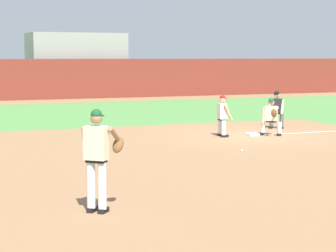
% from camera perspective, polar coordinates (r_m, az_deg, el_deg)
% --- Properties ---
extents(ground_plane, '(160.00, 160.00, 0.00)m').
position_cam_1_polar(ground_plane, '(23.16, 7.34, -0.84)').
color(ground_plane, '#518942').
extents(infield_dirt_patch, '(18.00, 18.00, 0.01)m').
position_cam_1_polar(infield_dirt_patch, '(17.36, 2.80, -3.11)').
color(infield_dirt_patch, '#936B47').
rests_on(infield_dirt_patch, ground).
extents(warning_track_strip, '(48.00, 3.20, 0.01)m').
position_cam_1_polar(warning_track_strip, '(41.65, -6.41, 2.24)').
color(warning_track_strip, '#936B47').
rests_on(warning_track_strip, ground).
extents(first_base_bag, '(0.38, 0.38, 0.09)m').
position_cam_1_polar(first_base_bag, '(23.16, 7.35, -0.73)').
color(first_base_bag, white).
rests_on(first_base_bag, ground).
extents(baseball, '(0.07, 0.07, 0.07)m').
position_cam_1_polar(baseball, '(19.25, 6.46, -2.13)').
color(baseball, white).
rests_on(baseball, ground).
extents(pitcher, '(0.85, 0.55, 1.86)m').
position_cam_1_polar(pitcher, '(11.66, -6.11, -2.44)').
color(pitcher, black).
rests_on(pitcher, ground).
extents(first_baseman, '(0.74, 1.08, 1.34)m').
position_cam_1_polar(first_baseman, '(23.19, 8.98, 0.96)').
color(first_baseman, black).
rests_on(first_baseman, ground).
extents(baserunner, '(0.50, 0.63, 1.46)m').
position_cam_1_polar(baserunner, '(22.70, 4.76, 1.06)').
color(baserunner, black).
rests_on(baserunner, ground).
extents(umpire, '(0.67, 0.67, 1.46)m').
position_cam_1_polar(umpire, '(25.48, 9.44, 1.54)').
color(umpire, black).
rests_on(umpire, ground).
extents(outfield_wall, '(48.00, 0.50, 2.60)m').
position_cam_1_polar(outfield_wall, '(43.51, -7.16, 4.11)').
color(outfield_wall, maroon).
rests_on(outfield_wall, ground).
extents(stadium_seating_block, '(6.49, 3.35, 4.35)m').
position_cam_1_polar(stadium_seating_block, '(45.88, -7.99, 5.33)').
color(stadium_seating_block, gray).
rests_on(stadium_seating_block, ground).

